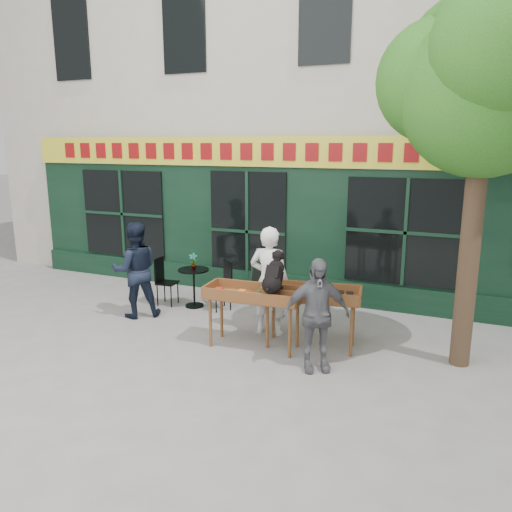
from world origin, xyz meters
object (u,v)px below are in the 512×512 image
object	(u,v)px
dog	(274,271)
bistro_table	(194,280)
woman	(269,281)
book_cart_right	(311,297)
book_cart_center	(254,297)
man_left	(135,270)
man_right	(316,315)

from	to	relation	value
dog	bistro_table	size ratio (longest dim) A/B	0.79
woman	book_cart_right	distance (m)	0.87
book_cart_center	dog	size ratio (longest dim) A/B	2.56
bistro_table	man_left	size ratio (longest dim) A/B	0.43
man_right	woman	bearing A→B (deg)	108.13
book_cart_center	dog	world-z (taller)	dog
woman	bistro_table	bearing A→B (deg)	-24.66
bistro_table	dog	bearing A→B (deg)	-32.63
dog	man_right	xyz separation A→B (m)	(0.77, -0.34, -0.47)
woman	man_right	size ratio (longest dim) A/B	1.12
dog	man_left	distance (m)	3.00
dog	man_left	size ratio (longest dim) A/B	0.34
woman	man_right	xyz separation A→B (m)	(1.12, -1.04, -0.10)
bistro_table	man_right	bearing A→B (deg)	-30.54
book_cart_center	book_cart_right	world-z (taller)	same
book_cart_right	man_left	bearing A→B (deg)	169.09
woman	man_left	xyz separation A→B (m)	(-2.58, -0.17, -0.03)
book_cart_center	woman	distance (m)	0.66
book_cart_right	woman	bearing A→B (deg)	151.50
book_cart_center	bistro_table	distance (m)	2.35
man_left	dog	bearing A→B (deg)	129.21
woman	bistro_table	world-z (taller)	woman
book_cart_right	man_right	bearing A→B (deg)	-77.11
book_cart_center	dog	bearing A→B (deg)	-11.63
book_cart_center	bistro_table	xyz separation A→B (m)	(-1.88, 1.38, -0.28)
book_cart_right	man_left	xyz separation A→B (m)	(-3.40, 0.12, 0.07)
book_cart_right	book_cart_center	bearing A→B (deg)	-165.23
bistro_table	book_cart_right	bearing A→B (deg)	-20.69
dog	bistro_table	bearing A→B (deg)	143.87
dog	woman	distance (m)	0.87
man_right	man_left	world-z (taller)	man_left
book_cart_center	man_right	xyz separation A→B (m)	(1.12, -0.39, -0.00)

